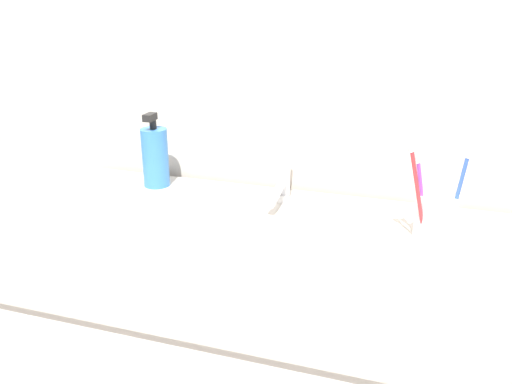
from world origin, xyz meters
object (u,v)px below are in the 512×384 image
Objects in this scene: soap_dispenser at (155,156)px; toothbrush_blue at (459,189)px; toothbrush_cup at (435,218)px; toothbrush_purple at (421,190)px; toothbrush_red at (417,186)px; faucet at (282,183)px.

toothbrush_blue is at bearing -11.21° from soap_dispenser.
toothbrush_blue is (0.03, -0.01, 0.07)m from toothbrush_cup.
toothbrush_red is at bearing -113.45° from toothbrush_purple.
toothbrush_purple is 0.02m from toothbrush_red.
soap_dispenser is (-0.63, 0.12, 0.02)m from toothbrush_cup.
faucet is 0.32m from toothbrush_purple.
toothbrush_red reaches higher than toothbrush_purple.
toothbrush_red is at bearing -14.52° from soap_dispenser.
toothbrush_blue is (0.06, 0.00, 0.01)m from toothbrush_purple.
toothbrush_blue is 1.08× the size of soap_dispenser.
toothbrush_red is 1.15× the size of soap_dispenser.
soap_dispenser is at bearing 167.30° from toothbrush_purple.
toothbrush_red is at bearing -137.40° from toothbrush_cup.
toothbrush_purple is 1.01× the size of soap_dispenser.
toothbrush_cup is (0.32, -0.11, 0.00)m from faucet.
toothbrush_blue reaches higher than toothbrush_cup.
toothbrush_red is 1.06× the size of toothbrush_blue.
faucet is at bearing 161.18° from toothbrush_blue.
faucet is 0.32m from toothbrush_red.
toothbrush_cup is 0.47× the size of toothbrush_red.
soap_dispenser is (-0.66, 0.13, -0.04)m from toothbrush_blue.
soap_dispenser is at bearing 177.85° from faucet.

